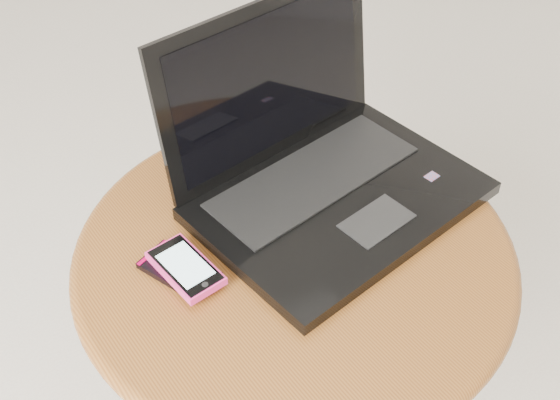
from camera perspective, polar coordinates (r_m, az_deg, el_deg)
table at (r=1.06m, az=1.13°, el=-7.63°), size 0.63×0.63×0.50m
laptop at (r=1.04m, az=3.19°, el=2.79°), size 0.43×0.36×0.26m
phone_black at (r=0.96m, az=-8.20°, el=-5.67°), size 0.09×0.12×0.01m
phone_pink at (r=0.94m, az=-7.68°, el=-5.48°), size 0.07×0.11×0.01m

